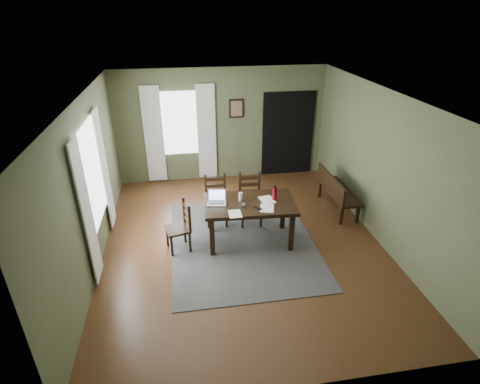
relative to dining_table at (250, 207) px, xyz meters
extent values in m
cube|color=#492C16|center=(-0.13, -0.04, -0.72)|extent=(5.00, 6.00, 0.01)
cube|color=#525A3A|center=(-0.13, 2.96, 0.64)|extent=(5.00, 0.02, 2.70)
cube|color=#525A3A|center=(-0.13, -3.04, 0.64)|extent=(5.00, 0.02, 2.70)
cube|color=#525A3A|center=(-2.63, -0.04, 0.64)|extent=(0.02, 6.00, 2.70)
cube|color=#525A3A|center=(2.37, -0.04, 0.64)|extent=(0.02, 6.00, 2.70)
cube|color=white|center=(-0.13, -0.04, 1.99)|extent=(5.00, 6.00, 0.02)
cube|color=#3F3F3F|center=(-0.13, -0.04, -0.71)|extent=(2.60, 3.20, 0.01)
cube|color=black|center=(0.00, 0.00, 0.07)|extent=(1.66, 1.06, 0.06)
cube|color=black|center=(0.00, 0.00, 0.01)|extent=(1.48, 0.88, 0.05)
cube|color=black|center=(-0.72, -0.33, -0.36)|extent=(0.09, 0.09, 0.68)
cube|color=black|center=(-0.67, 0.42, -0.36)|extent=(0.09, 0.09, 0.68)
cube|color=black|center=(0.67, -0.42, -0.36)|extent=(0.09, 0.09, 0.68)
cube|color=black|center=(0.72, 0.33, -0.36)|extent=(0.09, 0.09, 0.68)
cube|color=black|center=(-1.30, -0.06, -0.29)|extent=(0.49, 0.49, 0.04)
cube|color=black|center=(-1.50, 0.05, -0.50)|extent=(0.05, 0.05, 0.40)
cube|color=black|center=(-1.18, 0.13, -0.50)|extent=(0.05, 0.05, 0.40)
cube|color=black|center=(-1.42, -0.26, -0.50)|extent=(0.05, 0.05, 0.40)
cube|color=black|center=(-1.10, -0.18, -0.50)|extent=(0.05, 0.05, 0.40)
cube|color=black|center=(-1.16, 0.15, -0.03)|extent=(0.05, 0.05, 0.50)
cube|color=black|center=(-1.08, -0.19, -0.03)|extent=(0.05, 0.05, 0.50)
cube|color=black|center=(-1.12, -0.02, -0.16)|extent=(0.10, 0.30, 0.07)
cube|color=black|center=(-1.12, -0.02, -0.03)|extent=(0.10, 0.30, 0.07)
cube|color=black|center=(-1.12, -0.02, 0.11)|extent=(0.10, 0.30, 0.07)
cube|color=black|center=(-0.53, 0.73, -0.26)|extent=(0.45, 0.45, 0.04)
cube|color=black|center=(-0.71, 0.56, -0.49)|extent=(0.04, 0.04, 0.43)
cube|color=black|center=(-0.70, 0.91, -0.49)|extent=(0.04, 0.04, 0.43)
cube|color=black|center=(-0.36, 0.55, -0.49)|extent=(0.04, 0.04, 0.43)
cube|color=black|center=(-0.35, 0.90, -0.49)|extent=(0.04, 0.04, 0.43)
cube|color=black|center=(-0.71, 0.93, 0.03)|extent=(0.05, 0.05, 0.54)
cube|color=black|center=(-0.34, 0.92, 0.03)|extent=(0.05, 0.05, 0.54)
cube|color=black|center=(-0.52, 0.93, -0.12)|extent=(0.32, 0.04, 0.07)
cube|color=black|center=(-0.52, 0.93, 0.03)|extent=(0.32, 0.04, 0.07)
cube|color=black|center=(-0.52, 0.93, 0.17)|extent=(0.32, 0.04, 0.07)
cube|color=black|center=(0.14, 0.62, -0.24)|extent=(0.47, 0.47, 0.04)
cube|color=black|center=(-0.05, 0.45, -0.48)|extent=(0.05, 0.05, 0.44)
cube|color=black|center=(-0.03, 0.81, -0.48)|extent=(0.05, 0.05, 0.44)
cube|color=black|center=(0.31, 0.43, -0.48)|extent=(0.05, 0.05, 0.44)
cube|color=black|center=(0.33, 0.79, -0.48)|extent=(0.05, 0.05, 0.44)
cube|color=black|center=(-0.04, 0.84, 0.05)|extent=(0.05, 0.05, 0.56)
cube|color=black|center=(0.34, 0.82, 0.05)|extent=(0.05, 0.05, 0.56)
cube|color=black|center=(0.15, 0.83, -0.10)|extent=(0.33, 0.04, 0.07)
cube|color=black|center=(0.15, 0.83, 0.05)|extent=(0.33, 0.04, 0.07)
cube|color=black|center=(0.15, 0.83, 0.20)|extent=(0.33, 0.04, 0.07)
cube|color=black|center=(2.09, 0.89, -0.29)|extent=(0.45, 1.41, 0.06)
cube|color=black|center=(2.26, 0.28, -0.52)|extent=(0.06, 0.06, 0.39)
cube|color=black|center=(1.92, 0.28, -0.52)|extent=(0.06, 0.06, 0.39)
cube|color=black|center=(2.26, 1.49, -0.52)|extent=(0.06, 0.06, 0.39)
cube|color=black|center=(1.92, 1.49, -0.52)|extent=(0.06, 0.06, 0.39)
cube|color=black|center=(1.89, 0.89, -0.09)|extent=(0.05, 1.41, 0.34)
cube|color=#B7B7BC|center=(-0.58, 0.05, 0.11)|extent=(0.36, 0.27, 0.02)
cube|color=#B7B7BC|center=(-0.57, 0.16, 0.22)|extent=(0.33, 0.11, 0.21)
cube|color=silver|center=(-0.57, 0.16, 0.22)|extent=(0.29, 0.08, 0.18)
cube|color=#3F3F42|center=(-0.59, 0.04, 0.12)|extent=(0.30, 0.17, 0.00)
cube|color=#3F3F42|center=(-0.13, -0.11, 0.12)|extent=(0.08, 0.11, 0.04)
cube|color=black|center=(0.10, -0.24, 0.11)|extent=(0.14, 0.15, 0.02)
cylinder|color=silver|center=(-0.15, 0.10, 0.18)|extent=(0.09, 0.09, 0.15)
cylinder|color=#A20C1B|center=(0.46, 0.04, 0.22)|extent=(0.11, 0.11, 0.24)
cylinder|color=black|center=(0.46, 0.04, 0.36)|extent=(0.06, 0.06, 0.04)
cube|color=white|center=(0.26, -0.25, 0.10)|extent=(0.30, 0.35, 0.00)
cube|color=white|center=(0.32, 0.04, 0.10)|extent=(0.29, 0.35, 0.00)
cube|color=white|center=(-0.32, -0.36, 0.10)|extent=(0.21, 0.28, 0.00)
cube|color=white|center=(-2.60, 0.16, 0.74)|extent=(0.01, 1.30, 1.70)
cube|color=white|center=(-1.13, 2.93, 0.74)|extent=(1.00, 0.01, 1.50)
cube|color=silver|center=(-2.57, -0.66, 0.49)|extent=(0.03, 0.48, 2.30)
cube|color=silver|center=(-2.57, 0.98, 0.49)|extent=(0.03, 0.48, 2.30)
cube|color=silver|center=(-1.75, 2.90, 0.49)|extent=(0.44, 0.03, 2.30)
cube|color=silver|center=(-0.51, 2.90, 0.49)|extent=(0.44, 0.03, 2.30)
cube|color=black|center=(0.22, 2.93, 1.04)|extent=(0.34, 0.03, 0.44)
cube|color=brown|center=(0.22, 2.92, 1.04)|extent=(0.27, 0.01, 0.36)
cube|color=black|center=(1.52, 2.93, 0.34)|extent=(1.30, 0.03, 2.10)
camera|label=1|loc=(-1.11, -5.73, 3.27)|focal=28.00mm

